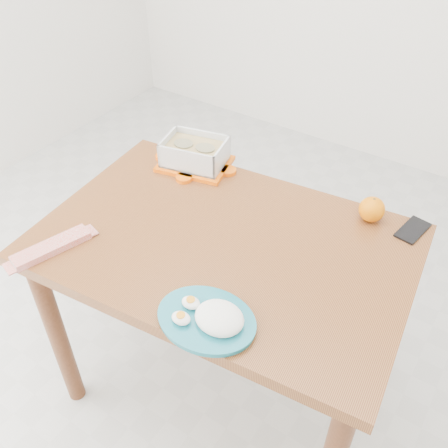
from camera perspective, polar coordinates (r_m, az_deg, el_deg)
The scene contains 7 objects.
ground at distance 2.15m, azimuth -2.00°, elevation -12.71°, with size 3.50×3.50×0.00m, color #B7B7B2.
dining_table at distance 1.52m, azimuth -0.00°, elevation -5.02°, with size 1.13×0.82×0.75m.
food_container at distance 1.73m, azimuth -3.38°, elevation 8.06°, with size 0.27×0.23×0.10m.
orange_fruit at distance 1.55m, azimuth 16.54°, elevation 1.62°, with size 0.08×0.08×0.08m, color orange.
rice_plate at distance 1.22m, azimuth -1.56°, elevation -10.63°, with size 0.27×0.27×0.07m.
candy_bar at distance 1.49m, azimuth -19.12°, elevation -2.52°, with size 0.22×0.05×0.02m, color red.
smartphone at distance 1.57m, azimuth 20.76°, elevation -0.64°, with size 0.06×0.12×0.01m, color black.
Camera 1 is at (0.78, -1.04, 1.72)m, focal length 40.00 mm.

